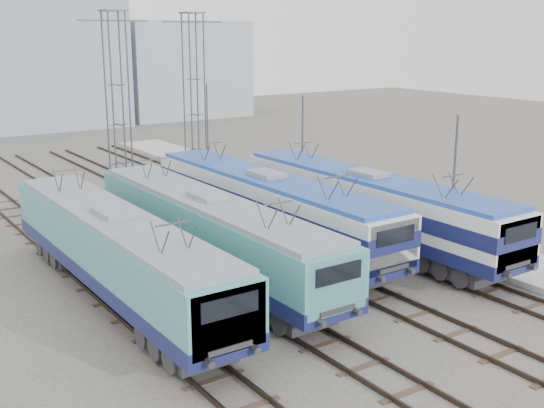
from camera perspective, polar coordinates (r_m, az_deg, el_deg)
The scene contains 14 objects.
ground at distance 27.37m, azimuth 5.58°, elevation -8.97°, with size 160.00×160.00×0.00m, color #514C47.
platform at distance 39.41m, azimuth 9.59°, elevation -1.57°, with size 4.00×70.00×0.30m, color #9E9E99.
locomotive_far_left at distance 28.04m, azimuth -12.77°, elevation -3.80°, with size 2.85×17.99×3.39m.
locomotive_center_left at distance 30.19m, azimuth -5.09°, elevation -2.22°, with size 2.84×17.91×3.37m.
locomotive_center_right at distance 34.23m, azimuth -0.32°, elevation 0.01°, with size 2.91×18.39×3.46m.
locomotive_far_right at distance 34.99m, azimuth 8.17°, elevation 0.15°, with size 2.88×18.22×3.42m.
catenary_tower_west at distance 44.50m, azimuth -12.80°, elevation 8.59°, with size 4.50×1.20×12.00m.
catenary_tower_east at distance 49.01m, azimuth -6.52°, elevation 9.34°, with size 4.50×1.20×12.00m.
mast_front at distance 33.48m, azimuth 14.92°, elevation 1.23°, with size 0.12×0.12×7.00m, color #3F4247.
mast_mid at distance 42.12m, azimuth 2.55°, elevation 4.31°, with size 0.12×0.12×7.00m, color #3F4247.
mast_rear at distance 52.10m, azimuth -5.41°, elevation 6.18°, with size 0.12×0.12×7.00m, color #3F4247.
safety_cone at distance 33.37m, azimuth 20.64°, elevation -4.46°, with size 0.29×0.29×0.56m, color #F46204.
building_center at distance 83.72m, azimuth -20.71°, elevation 12.16°, with size 22.00×14.00×18.00m, color #8491A2.
building_east at distance 90.77m, azimuth -8.00°, elevation 11.11°, with size 16.00×12.00×12.00m, color #8F979F.
Camera 1 is at (-16.25, -19.21, 10.77)m, focal length 45.00 mm.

